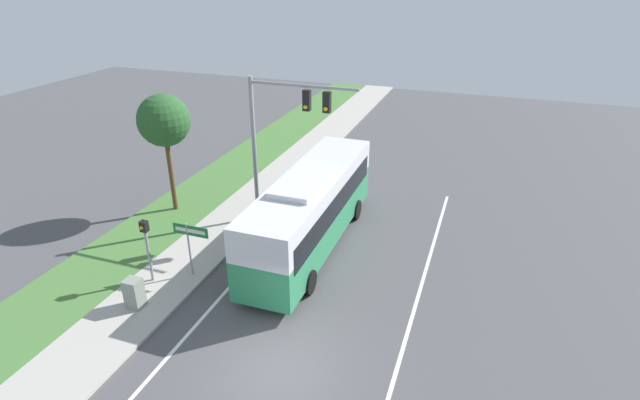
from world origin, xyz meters
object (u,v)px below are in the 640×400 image
Objects in this scene: signal_gantry at (281,126)px; street_sign at (190,239)px; utility_cabinet at (134,293)px; bus at (311,206)px; pedestrian_signal at (146,241)px.

signal_gantry is 6.55m from street_sign.
bus is at bearing 54.54° from utility_cabinet.
signal_gantry is (-2.01, 1.55, 2.99)m from bus.
street_sign is 2.14× the size of utility_cabinet.
pedestrian_signal is (-5.05, -4.79, -0.11)m from bus.
signal_gantry is at bearing 64.39° from pedestrian_signal.
utility_cabinet is at bearing -110.20° from street_sign.
utility_cabinet is (-2.57, -7.97, -4.32)m from signal_gantry.
utility_cabinet is at bearing -107.85° from signal_gantry.
street_sign is at bearing 69.80° from utility_cabinet.
pedestrian_signal is 2.10m from utility_cabinet.
pedestrian_signal reaches higher than utility_cabinet.
signal_gantry is at bearing 73.25° from street_sign.
pedestrian_signal is (-3.04, -6.34, -3.09)m from signal_gantry.
bus is at bearing -37.56° from signal_gantry.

